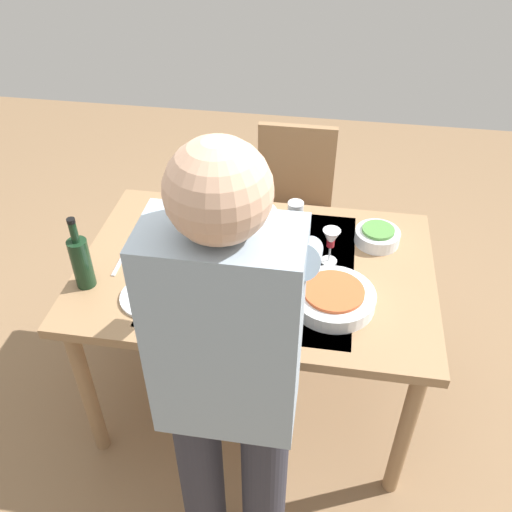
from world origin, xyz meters
name	(u,v)px	position (x,y,z in m)	size (l,w,h in m)	color
ground_plane	(256,391)	(0.00, 0.00, 0.00)	(6.00, 6.00, 0.00)	#846647
dining_table	(256,282)	(0.00, 0.00, 0.69)	(1.36, 0.90, 0.77)	#93704C
chair_near	(293,202)	(-0.07, -0.83, 0.53)	(0.40, 0.40, 0.91)	brown
person_server	(229,384)	(-0.04, 0.71, 0.96)	(0.42, 0.61, 1.69)	#2D2D38
wine_bottle	(81,261)	(0.61, 0.20, 0.88)	(0.07, 0.07, 0.30)	black
wine_glass_left	(179,244)	(0.29, 0.04, 0.88)	(0.07, 0.07, 0.15)	white
wine_glass_right	(331,240)	(-0.28, -0.07, 0.88)	(0.07, 0.07, 0.15)	white
water_cup_near_left	(295,211)	(-0.12, -0.33, 0.82)	(0.07, 0.07, 0.09)	silver
water_cup_near_right	(225,201)	(0.19, -0.34, 0.83)	(0.07, 0.07, 0.11)	silver
water_cup_far_left	(234,305)	(0.03, 0.27, 0.82)	(0.06, 0.06, 0.09)	silver
water_cup_far_right	(272,278)	(-0.08, 0.12, 0.83)	(0.07, 0.07, 0.11)	silver
serving_bowl_pasta	(333,297)	(-0.30, 0.17, 0.81)	(0.30, 0.30, 0.07)	silver
side_bowl_salad	(377,236)	(-0.46, -0.23, 0.81)	(0.18, 0.18, 0.07)	silver
side_bowl_bread	(258,215)	(0.04, -0.30, 0.81)	(0.16, 0.16, 0.07)	silver
dinner_plate_near	(152,296)	(0.34, 0.23, 0.78)	(0.23, 0.23, 0.01)	silver
table_knife	(211,242)	(0.21, -0.12, 0.78)	(0.01, 0.20, 0.01)	silver
table_fork	(121,261)	(0.53, 0.05, 0.78)	(0.01, 0.18, 0.01)	silver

